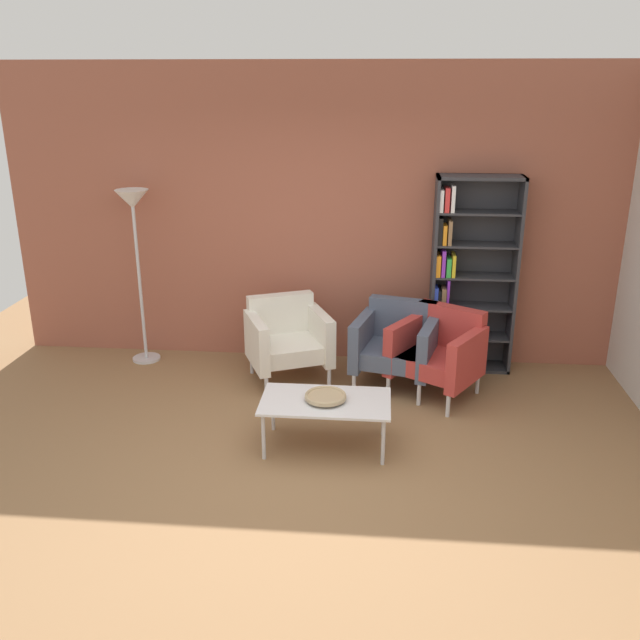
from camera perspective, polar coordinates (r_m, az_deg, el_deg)
ground_plane at (r=5.06m, az=-1.43°, el=-13.41°), size 8.32×8.32×0.00m
brick_back_panel at (r=6.82m, az=0.86°, el=8.54°), size 6.40×0.12×2.90m
bookshelf_tall at (r=6.76m, az=11.91°, el=3.42°), size 0.80×0.30×1.90m
coffee_table_low at (r=5.34m, az=0.46°, el=-6.97°), size 1.00×0.56×0.40m
decorative_bowl at (r=5.31m, az=0.46°, el=-6.33°), size 0.32×0.32×0.05m
armchair_corner_red at (r=6.42m, az=6.36°, el=-1.94°), size 0.85×0.81×0.78m
armchair_spare_guest at (r=6.52m, az=-2.75°, el=-1.49°), size 0.91×0.88×0.78m
armchair_by_bookshelf at (r=6.29m, az=9.80°, el=-2.56°), size 0.94×0.92×0.78m
floor_lamp_torchiere at (r=6.90m, az=-15.16°, el=7.99°), size 0.32×0.32×1.74m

